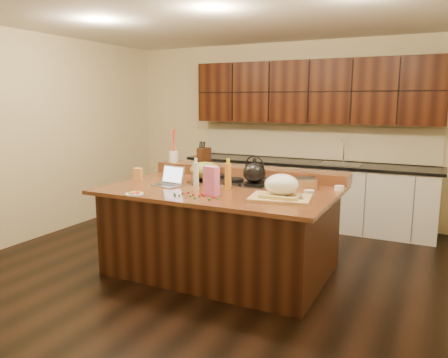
% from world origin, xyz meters
% --- Properties ---
extents(room, '(5.52, 5.02, 2.72)m').
position_xyz_m(room, '(0.00, 0.00, 1.35)').
color(room, black).
rests_on(room, ground).
extents(island, '(2.40, 1.60, 0.92)m').
position_xyz_m(island, '(0.00, 0.00, 0.46)').
color(island, black).
rests_on(island, ground).
extents(back_ledge, '(2.40, 0.30, 0.12)m').
position_xyz_m(back_ledge, '(0.00, 0.70, 0.98)').
color(back_ledge, black).
rests_on(back_ledge, island).
extents(cooktop, '(0.92, 0.52, 0.05)m').
position_xyz_m(cooktop, '(0.00, 0.30, 0.94)').
color(cooktop, gray).
rests_on(cooktop, island).
extents(back_counter, '(3.70, 0.66, 2.40)m').
position_xyz_m(back_counter, '(0.30, 2.23, 0.98)').
color(back_counter, silver).
rests_on(back_counter, ground).
extents(kettle, '(0.32, 0.32, 0.22)m').
position_xyz_m(kettle, '(0.30, 0.17, 1.07)').
color(kettle, black).
rests_on(kettle, cooktop).
extents(green_bowl, '(0.42, 0.42, 0.19)m').
position_xyz_m(green_bowl, '(-0.30, 0.17, 1.06)').
color(green_bowl, olive).
rests_on(green_bowl, cooktop).
extents(laptop, '(0.33, 0.28, 0.21)m').
position_xyz_m(laptop, '(-0.56, -0.16, 0.98)').
color(laptop, '#B7B7BC').
rests_on(laptop, island).
extents(oil_bottle, '(0.09, 0.09, 0.27)m').
position_xyz_m(oil_bottle, '(0.10, -0.06, 1.06)').
color(oil_bottle, orange).
rests_on(oil_bottle, island).
extents(vinegar_bottle, '(0.07, 0.07, 0.25)m').
position_xyz_m(vinegar_bottle, '(-0.29, -0.04, 1.04)').
color(vinegar_bottle, silver).
rests_on(vinegar_bottle, island).
extents(wooden_tray, '(0.61, 0.49, 0.23)m').
position_xyz_m(wooden_tray, '(0.73, -0.21, 1.02)').
color(wooden_tray, tan).
rests_on(wooden_tray, island).
extents(ramekin_a, '(0.10, 0.10, 0.04)m').
position_xyz_m(ramekin_a, '(0.60, 0.11, 0.94)').
color(ramekin_a, white).
rests_on(ramekin_a, island).
extents(ramekin_b, '(0.11, 0.11, 0.04)m').
position_xyz_m(ramekin_b, '(0.93, 0.04, 0.94)').
color(ramekin_b, white).
rests_on(ramekin_b, island).
extents(ramekin_c, '(0.11, 0.11, 0.04)m').
position_xyz_m(ramekin_c, '(1.15, 0.39, 0.94)').
color(ramekin_c, white).
rests_on(ramekin_c, island).
extents(strainer_bowl, '(0.30, 0.30, 0.09)m').
position_xyz_m(strainer_bowl, '(0.81, 0.35, 0.97)').
color(strainer_bowl, '#996B3F').
rests_on(strainer_bowl, island).
extents(kitchen_timer, '(0.09, 0.09, 0.07)m').
position_xyz_m(kitchen_timer, '(0.95, -0.29, 0.96)').
color(kitchen_timer, silver).
rests_on(kitchen_timer, island).
extents(pink_bag, '(0.17, 0.12, 0.28)m').
position_xyz_m(pink_bag, '(0.09, -0.40, 1.06)').
color(pink_bag, pink).
rests_on(pink_bag, island).
extents(candy_plate, '(0.24, 0.24, 0.01)m').
position_xyz_m(candy_plate, '(-0.60, -0.71, 0.93)').
color(candy_plate, white).
rests_on(candy_plate, island).
extents(package_box, '(0.11, 0.08, 0.14)m').
position_xyz_m(package_box, '(-1.06, -0.05, 0.99)').
color(package_box, '#DF964E').
rests_on(package_box, island).
extents(utensil_crock, '(0.15, 0.15, 0.14)m').
position_xyz_m(utensil_crock, '(-1.06, 0.70, 1.11)').
color(utensil_crock, white).
rests_on(utensil_crock, back_ledge).
extents(knife_block, '(0.13, 0.18, 0.20)m').
position_xyz_m(knife_block, '(-0.60, 0.70, 1.14)').
color(knife_block, black).
rests_on(knife_block, back_ledge).
extents(gumdrop_0, '(0.02, 0.02, 0.02)m').
position_xyz_m(gumdrop_0, '(0.05, -0.49, 0.93)').
color(gumdrop_0, red).
rests_on(gumdrop_0, island).
extents(gumdrop_1, '(0.02, 0.02, 0.02)m').
position_xyz_m(gumdrop_1, '(-0.25, -0.54, 0.93)').
color(gumdrop_1, '#198C26').
rests_on(gumdrop_1, island).
extents(gumdrop_2, '(0.02, 0.02, 0.02)m').
position_xyz_m(gumdrop_2, '(-0.15, -0.43, 0.93)').
color(gumdrop_2, red).
rests_on(gumdrop_2, island).
extents(gumdrop_3, '(0.02, 0.02, 0.02)m').
position_xyz_m(gumdrop_3, '(-0.21, -0.59, 0.93)').
color(gumdrop_3, '#198C26').
rests_on(gumdrop_3, island).
extents(gumdrop_4, '(0.02, 0.02, 0.02)m').
position_xyz_m(gumdrop_4, '(0.18, -0.51, 0.93)').
color(gumdrop_4, red).
rests_on(gumdrop_4, island).
extents(gumdrop_5, '(0.02, 0.02, 0.02)m').
position_xyz_m(gumdrop_5, '(0.23, -0.55, 0.93)').
color(gumdrop_5, '#198C26').
rests_on(gumdrop_5, island).
extents(gumdrop_6, '(0.02, 0.02, 0.02)m').
position_xyz_m(gumdrop_6, '(-0.01, -0.42, 0.93)').
color(gumdrop_6, red).
rests_on(gumdrop_6, island).
extents(gumdrop_7, '(0.02, 0.02, 0.02)m').
position_xyz_m(gumdrop_7, '(0.02, -0.61, 0.93)').
color(gumdrop_7, '#198C26').
rests_on(gumdrop_7, island).
extents(gumdrop_8, '(0.02, 0.02, 0.02)m').
position_xyz_m(gumdrop_8, '(-0.06, -0.50, 0.93)').
color(gumdrop_8, red).
rests_on(gumdrop_8, island).
extents(gumdrop_9, '(0.02, 0.02, 0.02)m').
position_xyz_m(gumdrop_9, '(-0.06, -0.55, 0.93)').
color(gumdrop_9, '#198C26').
rests_on(gumdrop_9, island).
extents(gumdrop_10, '(0.02, 0.02, 0.02)m').
position_xyz_m(gumdrop_10, '(0.16, -0.52, 0.93)').
color(gumdrop_10, red).
rests_on(gumdrop_10, island).
extents(gumdrop_11, '(0.02, 0.02, 0.02)m').
position_xyz_m(gumdrop_11, '(-0.17, -0.58, 0.93)').
color(gumdrop_11, '#198C26').
rests_on(gumdrop_11, island).
extents(gumdrop_12, '(0.02, 0.02, 0.02)m').
position_xyz_m(gumdrop_12, '(0.01, -0.51, 0.93)').
color(gumdrop_12, red).
rests_on(gumdrop_12, island).
extents(gumdrop_13, '(0.02, 0.02, 0.02)m').
position_xyz_m(gumdrop_13, '(0.18, -0.61, 0.93)').
color(gumdrop_13, '#198C26').
rests_on(gumdrop_13, island).
extents(gumdrop_14, '(0.02, 0.02, 0.02)m').
position_xyz_m(gumdrop_14, '(-0.19, -0.48, 0.93)').
color(gumdrop_14, red).
rests_on(gumdrop_14, island).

